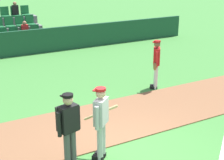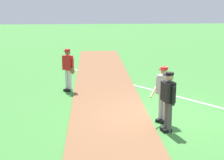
% 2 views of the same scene
% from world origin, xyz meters
% --- Properties ---
extents(ground_plane, '(80.00, 80.00, 0.00)m').
position_xyz_m(ground_plane, '(0.00, 0.00, 0.00)').
color(ground_plane, '#42843A').
extents(infield_dirt_path, '(28.00, 2.60, 0.03)m').
position_xyz_m(infield_dirt_path, '(0.00, 1.69, 0.01)').
color(infield_dirt_path, brown).
rests_on(infield_dirt_path, ground).
extents(foul_line_chalk, '(9.48, 7.51, 0.01)m').
position_xyz_m(foul_line_chalk, '(3.00, -0.50, 0.01)').
color(foul_line_chalk, white).
rests_on(foul_line_chalk, ground).
extents(batter_grey_jersey, '(0.71, 0.69, 1.76)m').
position_xyz_m(batter_grey_jersey, '(-0.47, 0.07, 0.97)').
color(batter_grey_jersey, '#B2B2B2').
rests_on(batter_grey_jersey, ground).
extents(umpire_home_plate, '(0.57, 0.38, 1.76)m').
position_xyz_m(umpire_home_plate, '(-1.24, 0.09, 1.00)').
color(umpire_home_plate, '#4C4C4C').
rests_on(umpire_home_plate, ground).
extents(runner_red_jersey, '(0.51, 0.56, 1.76)m').
position_xyz_m(runner_red_jersey, '(3.35, 3.22, 0.96)').
color(runner_red_jersey, silver).
rests_on(runner_red_jersey, ground).
extents(baseball, '(0.07, 0.07, 0.07)m').
position_xyz_m(baseball, '(2.92, -0.79, 0.04)').
color(baseball, white).
rests_on(baseball, ground).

